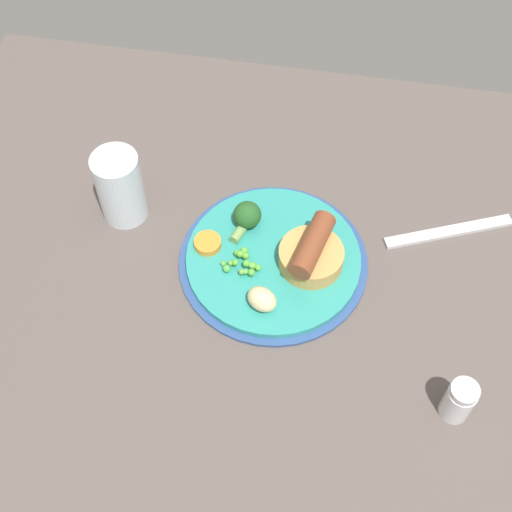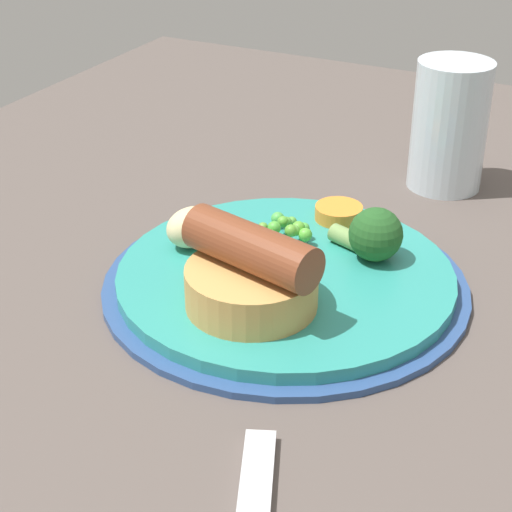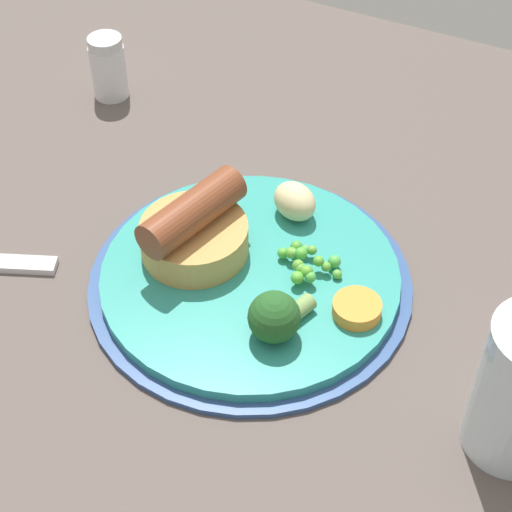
{
  "view_description": "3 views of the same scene",
  "coord_description": "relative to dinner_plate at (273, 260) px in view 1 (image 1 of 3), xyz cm",
  "views": [
    {
      "loc": [
        -2.96,
        48.52,
        81.76
      ],
      "look_at": [
        5.55,
        -0.52,
        6.85
      ],
      "focal_mm": 50.0,
      "sensor_mm": 36.0,
      "label": 1
    },
    {
      "loc": [
        -41.84,
        -23.13,
        33.55
      ],
      "look_at": [
        2.85,
        -0.51,
        5.42
      ],
      "focal_mm": 60.0,
      "sensor_mm": 36.0,
      "label": 2
    },
    {
      "loc": [
        24.22,
        -42.52,
        51.22
      ],
      "look_at": [
        3.66,
        -1.57,
        5.41
      ],
      "focal_mm": 60.0,
      "sensor_mm": 36.0,
      "label": 3
    }
  ],
  "objects": [
    {
      "name": "drinking_glass",
      "position": [
        21.41,
        -4.85,
        4.83
      ],
      "size": [
        6.22,
        6.22,
        10.79
      ],
      "primitive_type": "cylinder",
      "color": "silver",
      "rests_on": "dining_table"
    },
    {
      "name": "dinner_plate",
      "position": [
        0.0,
        0.0,
        0.0
      ],
      "size": [
        24.89,
        24.89,
        1.4
      ],
      "color": "#2D4C84",
      "rests_on": "dining_table"
    },
    {
      "name": "fork",
      "position": [
        -22.67,
        -8.83,
        -0.27
      ],
      "size": [
        17.21,
        8.45,
        0.6
      ],
      "primitive_type": "cube",
      "rotation": [
        0.0,
        0.0,
        0.4
      ],
      "color": "silver",
      "rests_on": "dining_table"
    },
    {
      "name": "dining_table",
      "position": [
        -3.57,
        2.38,
        -2.07
      ],
      "size": [
        110.0,
        80.0,
        3.0
      ],
      "primitive_type": "cube",
      "color": "#564C47",
      "rests_on": "ground"
    },
    {
      "name": "broccoli_floret_near",
      "position": [
        4.36,
        -4.57,
        2.61
      ],
      "size": [
        3.75,
        5.64,
        3.75
      ],
      "rotation": [
        0.0,
        0.0,
        4.38
      ],
      "color": "#235623",
      "rests_on": "dinner_plate"
    },
    {
      "name": "potato_chunk_0",
      "position": [
        0.27,
        7.38,
        2.29
      ],
      "size": [
        4.88,
        4.49,
        2.9
      ],
      "primitive_type": "ellipsoid",
      "rotation": [
        0.0,
        0.0,
        5.79
      ],
      "color": "beige",
      "rests_on": "dinner_plate"
    },
    {
      "name": "pea_pile",
      "position": [
        3.7,
        1.96,
        1.74
      ],
      "size": [
        5.34,
        4.11,
        1.74
      ],
      "color": "#5AA148",
      "rests_on": "dinner_plate"
    },
    {
      "name": "salt_shaker",
      "position": [
        -23.77,
        16.73,
        2.54
      ],
      "size": [
        3.42,
        3.42,
        6.29
      ],
      "color": "silver",
      "rests_on": "dining_table"
    },
    {
      "name": "carrot_slice_0",
      "position": [
        8.8,
        -0.28,
        1.37
      ],
      "size": [
        5.02,
        5.02,
        1.07
      ],
      "primitive_type": "cylinder",
      "rotation": [
        0.0,
        0.0,
        0.64
      ],
      "color": "orange",
      "rests_on": "dinner_plate"
    },
    {
      "name": "sausage_pudding",
      "position": [
        -4.87,
        0.1,
        3.01
      ],
      "size": [
        8.37,
        9.53,
        5.6
      ],
      "rotation": [
        0.0,
        0.0,
        4.47
      ],
      "color": "tan",
      "rests_on": "dinner_plate"
    }
  ]
}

